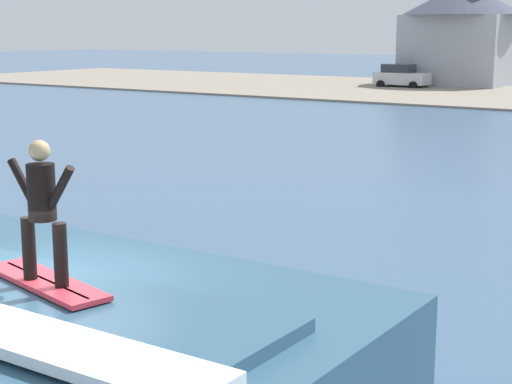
{
  "coord_description": "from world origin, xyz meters",
  "views": [
    {
      "loc": [
        7.76,
        -6.84,
        4.5
      ],
      "look_at": [
        0.29,
        4.3,
        1.84
      ],
      "focal_mm": 57.8,
      "sensor_mm": 36.0,
      "label": 1
    }
  ],
  "objects_px": {
    "car_near_shore": "(401,76)",
    "house_with_chimney": "(462,29)",
    "surfer": "(42,205)",
    "wave_crest": "(51,338)",
    "surfboard": "(46,282)"
  },
  "relations": [
    {
      "from": "surfboard",
      "to": "house_with_chimney",
      "type": "height_order",
      "value": "house_with_chimney"
    },
    {
      "from": "car_near_shore",
      "to": "house_with_chimney",
      "type": "relative_size",
      "value": 0.42
    },
    {
      "from": "surfer",
      "to": "house_with_chimney",
      "type": "height_order",
      "value": "house_with_chimney"
    },
    {
      "from": "car_near_shore",
      "to": "house_with_chimney",
      "type": "distance_m",
      "value": 6.96
    },
    {
      "from": "car_near_shore",
      "to": "house_with_chimney",
      "type": "height_order",
      "value": "house_with_chimney"
    },
    {
      "from": "surfer",
      "to": "wave_crest",
      "type": "bearing_deg",
      "value": 135.6
    },
    {
      "from": "wave_crest",
      "to": "surfer",
      "type": "relative_size",
      "value": 4.9
    },
    {
      "from": "car_near_shore",
      "to": "wave_crest",
      "type": "bearing_deg",
      "value": -70.36
    },
    {
      "from": "house_with_chimney",
      "to": "wave_crest",
      "type": "bearing_deg",
      "value": -74.51
    },
    {
      "from": "wave_crest",
      "to": "surfer",
      "type": "bearing_deg",
      "value": -44.4
    },
    {
      "from": "surfer",
      "to": "house_with_chimney",
      "type": "bearing_deg",
      "value": 105.75
    },
    {
      "from": "house_with_chimney",
      "to": "surfboard",
      "type": "bearing_deg",
      "value": -74.32
    },
    {
      "from": "car_near_shore",
      "to": "surfboard",
      "type": "bearing_deg",
      "value": -70.18
    },
    {
      "from": "wave_crest",
      "to": "car_near_shore",
      "type": "height_order",
      "value": "car_near_shore"
    },
    {
      "from": "wave_crest",
      "to": "car_near_shore",
      "type": "distance_m",
      "value": 56.06
    }
  ]
}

